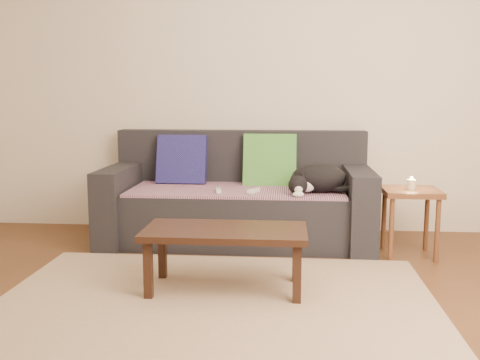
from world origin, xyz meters
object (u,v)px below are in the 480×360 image
Objects in this scene: wii_remote_a at (218,190)px; wii_remote_b at (253,191)px; cat at (317,179)px; coffee_table at (225,236)px; side_table at (411,201)px; sofa at (238,203)px.

wii_remote_b is (0.27, 0.01, 0.00)m from wii_remote_a.
coffee_table is (-0.59, -0.99, -0.21)m from cat.
cat is at bearing 169.87° from side_table.
wii_remote_a is (-0.74, -0.07, -0.09)m from cat.
cat is 3.35× the size of wii_remote_a.
side_table is 0.51× the size of coffee_table.
sofa reaches higher than cat.
cat reaches higher than coffee_table.
wii_remote_b is 0.95m from coffee_table.
side_table is (1.41, -0.05, -0.05)m from wii_remote_a.
side_table is (1.29, -0.34, 0.10)m from sofa.
coffee_table is at bearing -130.20° from cat.
cat reaches higher than wii_remote_a.
side_table is (0.67, -0.12, -0.14)m from cat.
side_table is (1.15, -0.07, -0.05)m from wii_remote_b.
wii_remote_b is at bearing 176.61° from side_table.
coffee_table is (0.03, -1.21, 0.03)m from sofa.
wii_remote_a is at bearing 175.58° from cat.
sofa reaches higher than coffee_table.
sofa is 0.70m from cat.
wii_remote_a is 0.27m from wii_remote_b.
sofa is at bearing 51.36° from wii_remote_b.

